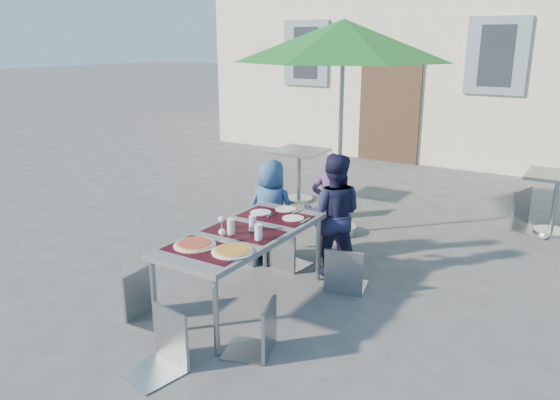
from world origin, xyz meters
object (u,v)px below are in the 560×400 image
Objects in this scene: child_0 at (271,210)px; chair_3 at (144,268)px; patio_umbrella at (343,42)px; child_1 at (331,206)px; chair_4 at (258,298)px; bg_chair_r_0 at (337,183)px; chair_1 at (287,227)px; pizza_near_right at (232,251)px; cafe_table_0 at (299,164)px; bg_chair_l_1 at (533,185)px; child_2 at (333,215)px; chair_0 at (251,215)px; chair_5 at (159,308)px; bg_chair_l_0 at (270,170)px; cafe_table_1 at (556,191)px; chair_2 at (346,243)px; pizza_near_left at (195,244)px; dining_table at (244,237)px.

chair_3 is (-0.18, -1.84, -0.09)m from child_0.
child_1 is at bearing -69.97° from patio_umbrella.
chair_4 is 3.81m from bg_chair_r_0.
pizza_near_right is at bearing -76.64° from chair_1.
bg_chair_l_1 is at bearing 6.92° from cafe_table_0.
child_1 reaches higher than chair_4.
patio_umbrella is at bearing -89.91° from child_2.
chair_0 is 2.29m from chair_5.
child_1 is at bearing -39.36° from bg_chair_l_0.
bg_chair_l_0 reaches higher than chair_3.
cafe_table_0 is at bearing -173.08° from bg_chair_l_1.
chair_4 is at bearing 74.05° from child_2.
bg_chair_l_1 is (3.66, 0.80, 0.10)m from bg_chair_l_0.
bg_chair_l_1 reaches higher than cafe_table_1.
chair_3 is (-0.97, -1.85, -0.17)m from child_2.
chair_1 is at bearing -52.65° from bg_chair_l_0.
child_1 is 2.75m from chair_5.
bg_chair_l_0 reaches higher than chair_2.
chair_5 is 1.10× the size of cafe_table_0.
pizza_near_left is 0.42× the size of chair_2.
bg_chair_l_1 is at bearing -175.04° from cafe_table_1.
chair_3 is (-0.60, -0.71, -0.19)m from dining_table.
pizza_near_left is 0.44× the size of bg_chair_r_0.
chair_4 is 0.94× the size of bg_chair_l_0.
dining_table is at bearing 132.86° from chair_4.
child_2 is 1.55× the size of chair_3.
cafe_table_0 is (-2.06, 2.61, 0.07)m from chair_2.
chair_2 is 0.84× the size of bg_chair_l_1.
child_1 is 3.14m from cafe_table_1.
chair_0 is at bearing -134.97° from cafe_table_1.
child_2 is (0.14, 1.62, -0.10)m from pizza_near_right.
dining_table is at bearing -68.16° from cafe_table_0.
chair_3 is at bearing -91.48° from bg_chair_r_0.
dining_table is 2.13× the size of chair_3.
bg_chair_r_0 reaches higher than cafe_table_1.
chair_0 is at bearing 172.76° from chair_2.
bg_chair_l_1 is (2.13, 1.48, -1.83)m from patio_umbrella.
chair_1 is 0.79× the size of bg_chair_l_1.
chair_2 is 2.11m from chair_5.
child_1 is at bearing 126.86° from chair_2.
pizza_near_right is 0.27× the size of child_2.
pizza_near_left is 0.45× the size of cafe_table_0.
chair_1 is 2.39m from patio_umbrella.
chair_5 is 0.86× the size of bg_chair_l_1.
chair_3 is 3.71m from bg_chair_r_0.
pizza_near_right is at bearing 61.79° from child_2.
chair_3 reaches higher than pizza_near_right.
dining_table is 2.07× the size of chair_2.
bg_chair_l_0 is (-2.04, 1.87, -0.14)m from child_2.
pizza_near_left is 1.70m from child_0.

